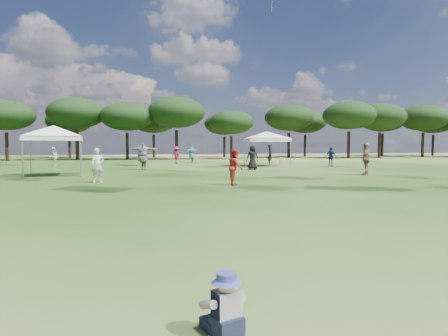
# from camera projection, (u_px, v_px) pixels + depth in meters

# --- Properties ---
(tree_line) EXTENTS (108.78, 17.63, 7.77)m
(tree_line) POSITION_uv_depth(u_px,v_px,m) (167.00, 117.00, 48.16)
(tree_line) COLOR black
(tree_line) RESTS_ON ground
(tent_left) EXTENTS (5.94, 5.94, 3.12)m
(tent_left) POSITION_uv_depth(u_px,v_px,m) (54.00, 128.00, 20.84)
(tent_left) COLOR gray
(tent_left) RESTS_ON ground
(tent_right) EXTENTS (6.73, 6.73, 3.16)m
(tent_right) POSITION_uv_depth(u_px,v_px,m) (266.00, 133.00, 30.77)
(tent_right) COLOR gray
(tent_right) RESTS_ON ground
(toddler) EXTENTS (0.44, 0.47, 0.58)m
(toddler) POSITION_uv_depth(u_px,v_px,m) (225.00, 307.00, 3.37)
(toddler) COLOR black
(toddler) RESTS_ON ground
(festival_crowd) EXTENTS (28.55, 22.42, 1.86)m
(festival_crowd) POSITION_uv_depth(u_px,v_px,m) (152.00, 158.00, 26.44)
(festival_crowd) COLOR maroon
(festival_crowd) RESTS_ON ground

